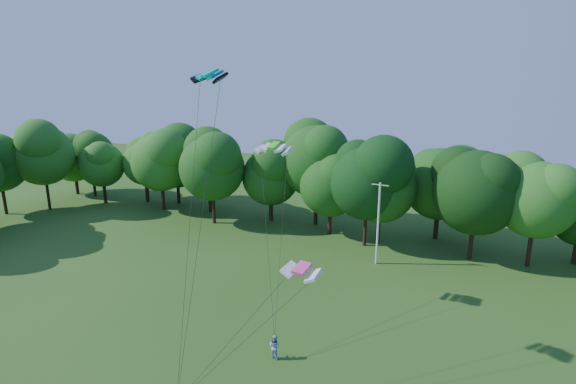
% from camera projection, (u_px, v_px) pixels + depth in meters
% --- Properties ---
extents(utility_pole, '(1.65, 0.21, 8.23)m').
position_uv_depth(utility_pole, '(378.00, 223.00, 43.41)').
color(utility_pole, silver).
rests_on(utility_pole, ground).
extents(kite_flyer_right, '(0.92, 0.78, 1.66)m').
position_uv_depth(kite_flyer_right, '(275.00, 346.00, 29.57)').
color(kite_flyer_right, '#9FB6DD').
rests_on(kite_flyer_right, ground).
extents(kite_teal, '(2.63, 1.81, 0.55)m').
position_uv_depth(kite_teal, '(210.00, 73.00, 26.48)').
color(kite_teal, '#05A4A0').
rests_on(kite_teal, ground).
extents(kite_green, '(2.94, 1.37, 0.49)m').
position_uv_depth(kite_green, '(274.00, 146.00, 34.72)').
color(kite_green, '#46E021').
rests_on(kite_green, ground).
extents(kite_pink, '(2.14, 1.29, 0.38)m').
position_uv_depth(kite_pink, '(302.00, 268.00, 22.28)').
color(kite_pink, '#E8408D').
rests_on(kite_pink, ground).
extents(tree_back_west, '(8.58, 8.58, 12.47)m').
position_uv_depth(tree_back_west, '(176.00, 150.00, 63.27)').
color(tree_back_west, '#352615').
rests_on(tree_back_west, ground).
extents(tree_back_center, '(8.59, 8.59, 12.50)m').
position_uv_depth(tree_back_center, '(367.00, 176.00, 47.19)').
color(tree_back_center, '#311B13').
rests_on(tree_back_center, ground).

